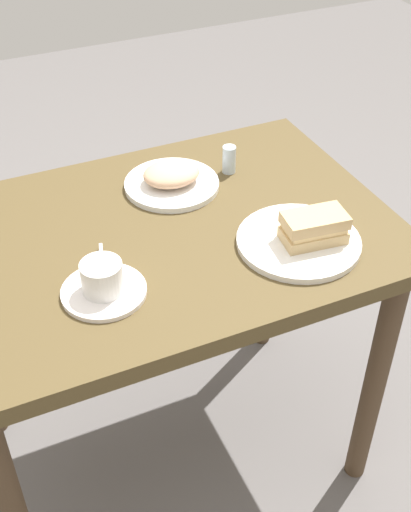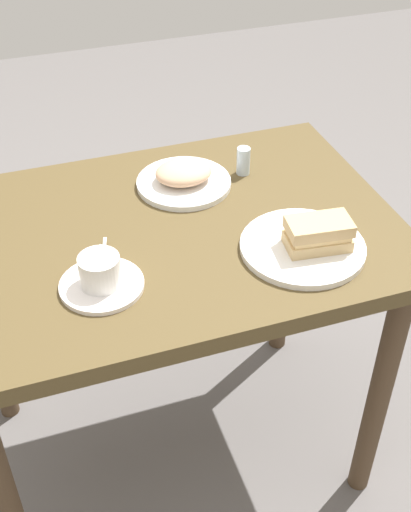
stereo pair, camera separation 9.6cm
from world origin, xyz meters
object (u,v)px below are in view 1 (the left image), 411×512
at_px(sandwich_plate, 298,242).
at_px(coffee_saucer, 104,291).
at_px(sandwich_front, 314,228).
at_px(coffee_cup, 102,276).
at_px(side_plate, 172,184).
at_px(salt_shaker, 229,159).
at_px(dining_table, 162,271).
at_px(spoon, 102,264).

bearing_deg(sandwich_plate, coffee_saucer, 177.48).
height_order(sandwich_front, coffee_cup, sandwich_front).
bearing_deg(sandwich_plate, side_plate, 117.06).
distance_m(sandwich_plate, salt_shaker, 0.32).
bearing_deg(dining_table, side_plate, 59.62).
distance_m(sandwich_plate, coffee_saucer, 0.42).
bearing_deg(sandwich_plate, sandwich_front, -31.32).
height_order(dining_table, salt_shaker, salt_shaker).
distance_m(dining_table, salt_shaker, 0.32).
xyz_separation_m(coffee_saucer, side_plate, (0.26, 0.29, 0.00)).
xyz_separation_m(sandwich_front, side_plate, (-0.18, 0.33, -0.04)).
xyz_separation_m(sandwich_plate, salt_shaker, (-0.01, 0.32, 0.03)).
height_order(sandwich_plate, sandwich_front, sandwich_front).
distance_m(side_plate, salt_shaker, 0.15).
distance_m(sandwich_front, spoon, 0.43).
height_order(sandwich_front, spoon, sandwich_front).
distance_m(spoon, salt_shaker, 0.45).
xyz_separation_m(sandwich_front, spoon, (-0.42, 0.11, -0.03)).
relative_size(coffee_saucer, spoon, 1.67).
height_order(dining_table, coffee_saucer, coffee_saucer).
relative_size(sandwich_front, salt_shaker, 2.02).
bearing_deg(sandwich_front, sandwich_plate, 148.68).
height_order(sandwich_front, coffee_saucer, sandwich_front).
height_order(sandwich_front, salt_shaker, sandwich_front).
distance_m(coffee_saucer, side_plate, 0.39).
bearing_deg(coffee_saucer, spoon, 75.07).
distance_m(sandwich_front, salt_shaker, 0.33).
bearing_deg(coffee_cup, side_plate, 48.65).
relative_size(sandwich_plate, salt_shaker, 3.81).
bearing_deg(coffee_cup, dining_table, 39.91).
height_order(coffee_cup, salt_shaker, coffee_cup).
xyz_separation_m(coffee_cup, side_plate, (0.26, 0.29, -0.04)).
height_order(dining_table, sandwich_plate, sandwich_plate).
distance_m(coffee_cup, spoon, 0.08).
distance_m(sandwich_front, coffee_cup, 0.44).
bearing_deg(salt_shaker, coffee_cup, -143.85).
height_order(sandwich_plate, salt_shaker, salt_shaker).
relative_size(sandwich_front, coffee_saucer, 0.83).
xyz_separation_m(sandwich_front, salt_shaker, (-0.03, 0.33, -0.01)).
height_order(sandwich_front, side_plate, sandwich_front).
xyz_separation_m(coffee_saucer, spoon, (0.02, 0.07, 0.01)).
distance_m(coffee_saucer, spoon, 0.08).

